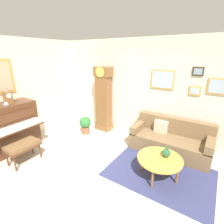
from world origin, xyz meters
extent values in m
cube|color=beige|center=(0.00, 0.00, -0.05)|extent=(6.40, 6.00, 0.10)
cube|color=beige|center=(-2.60, 0.00, 1.40)|extent=(0.10, 4.90, 2.80)
cube|color=beige|center=(0.00, 2.40, 1.40)|extent=(5.30, 0.10, 2.80)
cube|color=#B28E3D|center=(2.05, 2.33, 1.70)|extent=(0.52, 0.03, 0.36)
cube|color=#9EB2C1|center=(2.05, 2.32, 1.70)|extent=(0.46, 0.01, 0.30)
cube|color=#33281E|center=(1.55, 2.33, 2.00)|extent=(0.24, 0.03, 0.20)
cube|color=#7A93A3|center=(1.55, 2.32, 2.00)|extent=(0.18, 0.01, 0.14)
cube|color=#B28E3D|center=(0.75, 2.33, 1.75)|extent=(0.60, 0.03, 0.48)
cube|color=#9EB2C1|center=(0.75, 2.32, 1.75)|extent=(0.54, 0.01, 0.42)
cube|color=#B28E3D|center=(1.55, 2.33, 1.55)|extent=(0.26, 0.03, 0.22)
cube|color=#9EB2C1|center=(1.55, 2.32, 1.55)|extent=(0.20, 0.01, 0.16)
cube|color=navy|center=(1.28, 0.95, 0.00)|extent=(2.10, 1.50, 0.01)
cube|color=#4C2B19|center=(-2.25, -0.29, 0.62)|extent=(0.60, 1.44, 1.23)
cube|color=#4C2B19|center=(-1.82, -0.29, 0.68)|extent=(0.28, 1.38, 0.04)
cube|color=white|center=(-1.82, -0.29, 0.74)|extent=(0.26, 1.32, 0.08)
cube|color=#4C2B19|center=(-1.93, -0.29, 0.98)|extent=(0.03, 1.20, 0.20)
cube|color=#4C2B19|center=(-1.47, -0.36, 0.38)|extent=(0.42, 0.70, 0.04)
cube|color=brown|center=(-1.47, -0.36, 0.44)|extent=(0.40, 0.68, 0.08)
cylinder|color=#4C2B19|center=(-1.31, -0.66, 0.18)|extent=(0.04, 0.04, 0.36)
cylinder|color=#4C2B19|center=(-1.31, -0.06, 0.18)|extent=(0.04, 0.04, 0.36)
cylinder|color=#4C2B19|center=(-1.63, -0.66, 0.18)|extent=(0.04, 0.04, 0.36)
cylinder|color=#4C2B19|center=(-1.63, -0.06, 0.18)|extent=(0.04, 0.04, 0.36)
cube|color=brown|center=(-0.98, 2.10, 0.09)|extent=(0.52, 0.34, 0.18)
cube|color=brown|center=(-0.98, 2.10, 0.89)|extent=(0.44, 0.28, 1.78)
cube|color=brown|center=(-0.98, 2.10, 1.88)|extent=(0.52, 0.32, 0.28)
cylinder|color=gold|center=(-0.98, 1.95, 1.88)|extent=(0.30, 0.02, 0.30)
cylinder|color=gold|center=(-0.98, 2.05, 0.95)|extent=(0.03, 0.03, 0.70)
cube|color=brown|center=(1.22, 1.88, 0.21)|extent=(1.90, 0.80, 0.42)
cube|color=brown|center=(1.22, 2.18, 0.62)|extent=(1.90, 0.20, 0.44)
cube|color=brown|center=(0.36, 1.88, 0.50)|extent=(0.18, 0.80, 0.20)
cube|color=brown|center=(2.08, 1.88, 0.50)|extent=(0.18, 0.80, 0.20)
cube|color=#B7AD93|center=(0.92, 2.02, 0.58)|extent=(0.34, 0.12, 0.32)
cylinder|color=gold|center=(1.29, 0.84, 0.42)|extent=(0.88, 0.88, 0.04)
torus|color=brown|center=(1.29, 0.84, 0.42)|extent=(0.88, 0.88, 0.04)
cylinder|color=brown|center=(1.29, 1.20, 0.20)|extent=(0.04, 0.04, 0.40)
cylinder|color=brown|center=(1.65, 0.84, 0.20)|extent=(0.04, 0.04, 0.40)
cylinder|color=brown|center=(1.29, 0.48, 0.20)|extent=(0.04, 0.04, 0.40)
cylinder|color=brown|center=(0.93, 0.84, 0.20)|extent=(0.04, 0.04, 0.40)
cube|color=brown|center=(-2.23, -0.11, 1.38)|extent=(0.12, 0.18, 0.30)
cylinder|color=white|center=(-2.17, -0.11, 1.43)|extent=(0.01, 0.11, 0.11)
cone|color=brown|center=(-2.23, -0.11, 1.57)|extent=(0.10, 0.10, 0.08)
cylinder|color=#ADC6D6|center=(-2.19, -0.20, 1.23)|extent=(0.12, 0.12, 0.01)
cylinder|color=#ADC6D6|center=(-2.19, -0.20, 1.26)|extent=(0.08, 0.08, 0.06)
cylinder|color=#234C33|center=(1.38, 0.94, 0.45)|extent=(0.09, 0.09, 0.01)
sphere|color=#285638|center=(1.38, 0.94, 0.53)|extent=(0.17, 0.17, 0.17)
cylinder|color=#285638|center=(1.38, 0.94, 0.64)|extent=(0.04, 0.04, 0.08)
cylinder|color=#935138|center=(-1.27, 1.52, 0.11)|extent=(0.24, 0.24, 0.22)
sphere|color=#2D6B33|center=(-1.27, 1.52, 0.38)|extent=(0.36, 0.36, 0.36)
camera|label=1|loc=(2.04, -2.05, 2.39)|focal=26.95mm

